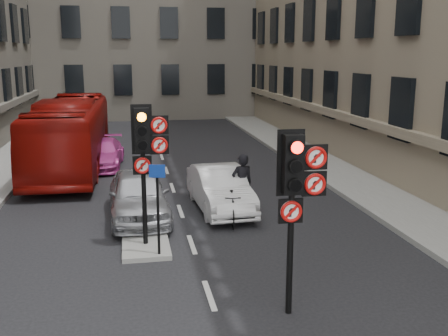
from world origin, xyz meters
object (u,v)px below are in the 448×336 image
object	(u,v)px
car_silver	(138,195)
info_sign	(158,197)
car_white	(220,189)
signal_far	(146,145)
motorcyclist	(242,184)
bus_red	(71,134)
motorcycle	(232,208)
signal_near	(297,184)
car_pink	(102,154)

from	to	relation	value
car_silver	info_sign	size ratio (longest dim) A/B	1.92
car_silver	car_white	world-z (taller)	car_silver
signal_far	motorcyclist	world-z (taller)	signal_far
car_silver	info_sign	xyz separation A→B (m)	(0.41, -3.36, 0.83)
bus_red	car_silver	bearing A→B (deg)	-69.47
car_silver	car_white	bearing A→B (deg)	7.49
motorcycle	motorcyclist	distance (m)	1.28
signal_far	car_silver	size ratio (longest dim) A/B	0.83
car_silver	motorcyclist	distance (m)	3.21
signal_near	car_white	xyz separation A→B (m)	(-0.21, 6.98, -1.89)
car_white	info_sign	bearing A→B (deg)	-123.20
motorcycle	info_sign	bearing A→B (deg)	-127.44
motorcycle	motorcyclist	size ratio (longest dim) A/B	0.85
bus_red	info_sign	distance (m)	11.31
motorcyclist	car_pink	bearing A→B (deg)	-69.61
car_white	motorcyclist	distance (m)	0.81
car_silver	bus_red	xyz separation A→B (m)	(-2.67, 7.52, 0.78)
signal_far	motorcyclist	distance (m)	4.31
car_white	car_pink	distance (m)	8.21
info_sign	motorcycle	bearing A→B (deg)	58.10
signal_near	car_white	bearing A→B (deg)	91.74
car_pink	bus_red	distance (m)	1.56
car_pink	motorcycle	bearing A→B (deg)	-60.85
bus_red	car_pink	bearing A→B (deg)	4.83
car_pink	bus_red	world-z (taller)	bus_red
car_pink	car_white	bearing A→B (deg)	-56.89
signal_far	car_silver	world-z (taller)	signal_far
signal_far	info_sign	world-z (taller)	signal_far
motorcycle	info_sign	size ratio (longest dim) A/B	0.72
car_silver	motorcycle	xyz separation A→B (m)	(2.67, -1.09, -0.25)
signal_near	signal_far	xyz separation A→B (m)	(-2.60, 4.00, 0.12)
motorcyclist	info_sign	world-z (taller)	info_sign
signal_near	motorcycle	size ratio (longest dim) A/B	2.22
info_sign	bus_red	bearing A→B (deg)	118.88
signal_near	motorcyclist	xyz separation A→B (m)	(0.41, 6.53, -1.64)
car_silver	info_sign	world-z (taller)	info_sign
car_white	motorcyclist	bearing A→B (deg)	-39.70
car_white	bus_red	world-z (taller)	bus_red
info_sign	car_pink	bearing A→B (deg)	112.48
info_sign	signal_far	bearing A→B (deg)	117.86
signal_near	info_sign	bearing A→B (deg)	126.81
car_silver	info_sign	bearing A→B (deg)	-85.13
car_pink	motorcycle	xyz separation A→B (m)	(4.08, -8.70, -0.12)
info_sign	car_white	bearing A→B (deg)	73.29
car_white	info_sign	world-z (taller)	info_sign
car_pink	motorcyclist	world-z (taller)	motorcyclist
motorcycle	car_silver	bearing A→B (deg)	165.29
car_silver	bus_red	world-z (taller)	bus_red
car_white	motorcycle	xyz separation A→B (m)	(0.09, -1.53, -0.21)
signal_far	bus_red	world-z (taller)	signal_far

